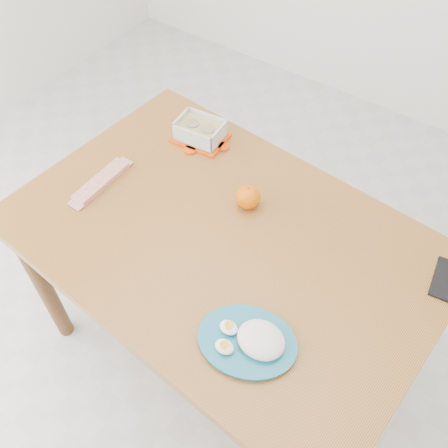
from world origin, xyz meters
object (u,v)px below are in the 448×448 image
Objects in this scene: food_container at (200,131)px; orange_fruit at (248,197)px; smartphone at (446,280)px; dining_table at (224,256)px; rice_plate at (252,340)px.

food_container is 0.34m from orange_fruit.
orange_fruit reaches higher than smartphone.
orange_fruit is at bearing 98.75° from dining_table.
dining_table is 0.63m from smartphone.
dining_table is 0.45m from food_container.
dining_table is 6.97× the size of food_container.
rice_plate is 0.57m from smartphone.
smartphone is (0.34, 0.46, -0.02)m from rice_plate.
orange_fruit is at bearing -179.66° from smartphone.
rice_plate is (0.26, -0.38, -0.02)m from orange_fruit.
food_container is (-0.31, 0.30, 0.13)m from dining_table.
orange_fruit is 0.25× the size of rice_plate.
dining_table is at bearing -166.54° from smartphone.
orange_fruit reaches higher than dining_table.
food_container is at bearing 151.70° from orange_fruit.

